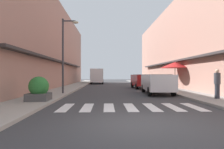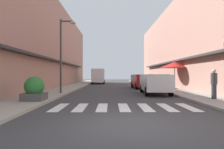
{
  "view_description": "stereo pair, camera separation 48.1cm",
  "coord_description": "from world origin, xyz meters",
  "px_view_note": "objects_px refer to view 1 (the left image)",
  "views": [
    {
      "loc": [
        -1.06,
        -5.67,
        1.45
      ],
      "look_at": [
        -0.42,
        16.33,
        1.47
      ],
      "focal_mm": 31.09,
      "sensor_mm": 36.0,
      "label": 1
    },
    {
      "loc": [
        -0.58,
        -5.68,
        1.45
      ],
      "look_at": [
        -0.42,
        16.33,
        1.47
      ],
      "focal_mm": 31.09,
      "sensor_mm": 36.0,
      "label": 2
    }
  ],
  "objects_px": {
    "cafe_umbrella": "(175,65)",
    "pedestrian_walking_near": "(217,83)",
    "parked_car_near": "(157,82)",
    "parked_car_mid": "(142,80)",
    "street_lamp": "(66,48)",
    "delivery_van": "(97,75)",
    "planter_corner": "(39,89)"
  },
  "relations": [
    {
      "from": "cafe_umbrella",
      "to": "pedestrian_walking_near",
      "type": "relative_size",
      "value": 1.68
    },
    {
      "from": "parked_car_near",
      "to": "parked_car_mid",
      "type": "relative_size",
      "value": 1.12
    },
    {
      "from": "cafe_umbrella",
      "to": "street_lamp",
      "type": "bearing_deg",
      "value": -155.64
    },
    {
      "from": "delivery_van",
      "to": "pedestrian_walking_near",
      "type": "relative_size",
      "value": 3.31
    },
    {
      "from": "street_lamp",
      "to": "cafe_umbrella",
      "type": "relative_size",
      "value": 1.94
    },
    {
      "from": "parked_car_mid",
      "to": "planter_corner",
      "type": "xyz_separation_m",
      "value": [
        -7.23,
        -10.36,
        -0.23
      ]
    },
    {
      "from": "parked_car_near",
      "to": "street_lamp",
      "type": "distance_m",
      "value": 7.14
    },
    {
      "from": "parked_car_mid",
      "to": "street_lamp",
      "type": "bearing_deg",
      "value": -136.21
    },
    {
      "from": "pedestrian_walking_near",
      "to": "planter_corner",
      "type": "bearing_deg",
      "value": 123.81
    },
    {
      "from": "cafe_umbrella",
      "to": "parked_car_near",
      "type": "bearing_deg",
      "value": -124.93
    },
    {
      "from": "parked_car_mid",
      "to": "pedestrian_walking_near",
      "type": "distance_m",
      "value": 10.09
    },
    {
      "from": "street_lamp",
      "to": "planter_corner",
      "type": "bearing_deg",
      "value": -97.83
    },
    {
      "from": "delivery_van",
      "to": "cafe_umbrella",
      "type": "distance_m",
      "value": 15.4
    },
    {
      "from": "parked_car_mid",
      "to": "cafe_umbrella",
      "type": "relative_size",
      "value": 1.47
    },
    {
      "from": "parked_car_near",
      "to": "cafe_umbrella",
      "type": "relative_size",
      "value": 1.64
    },
    {
      "from": "parked_car_near",
      "to": "planter_corner",
      "type": "relative_size",
      "value": 3.67
    },
    {
      "from": "street_lamp",
      "to": "pedestrian_walking_near",
      "type": "height_order",
      "value": "street_lamp"
    },
    {
      "from": "delivery_van",
      "to": "street_lamp",
      "type": "bearing_deg",
      "value": -94.75
    },
    {
      "from": "parked_car_mid",
      "to": "delivery_van",
      "type": "height_order",
      "value": "delivery_van"
    },
    {
      "from": "cafe_umbrella",
      "to": "pedestrian_walking_near",
      "type": "distance_m",
      "value": 7.81
    },
    {
      "from": "parked_car_near",
      "to": "planter_corner",
      "type": "height_order",
      "value": "parked_car_near"
    },
    {
      "from": "delivery_van",
      "to": "parked_car_near",
      "type": "bearing_deg",
      "value": -72.96
    },
    {
      "from": "street_lamp",
      "to": "parked_car_mid",
      "type": "bearing_deg",
      "value": 43.79
    },
    {
      "from": "parked_car_near",
      "to": "parked_car_mid",
      "type": "distance_m",
      "value": 6.12
    },
    {
      "from": "street_lamp",
      "to": "pedestrian_walking_near",
      "type": "bearing_deg",
      "value": -20.38
    },
    {
      "from": "street_lamp",
      "to": "cafe_umbrella",
      "type": "bearing_deg",
      "value": 24.36
    },
    {
      "from": "parked_car_near",
      "to": "pedestrian_walking_near",
      "type": "relative_size",
      "value": 2.76
    },
    {
      "from": "planter_corner",
      "to": "cafe_umbrella",
      "type": "bearing_deg",
      "value": 39.42
    },
    {
      "from": "cafe_umbrella",
      "to": "pedestrian_walking_near",
      "type": "height_order",
      "value": "cafe_umbrella"
    },
    {
      "from": "planter_corner",
      "to": "pedestrian_walking_near",
      "type": "distance_m",
      "value": 9.67
    },
    {
      "from": "parked_car_near",
      "to": "delivery_van",
      "type": "xyz_separation_m",
      "value": [
        -5.24,
        17.1,
        0.48
      ]
    },
    {
      "from": "parked_car_mid",
      "to": "pedestrian_walking_near",
      "type": "bearing_deg",
      "value": -76.13
    }
  ]
}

